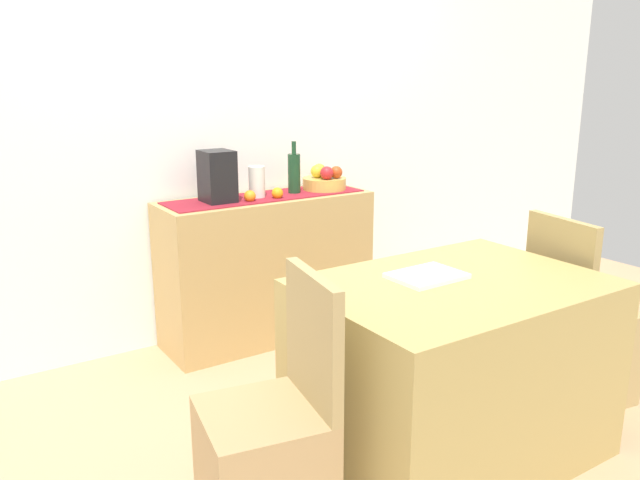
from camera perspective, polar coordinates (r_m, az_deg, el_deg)
The scene contains 19 objects.
ground_plane at distance 3.18m, azimuth 3.17°, elevation -14.18°, with size 6.40×6.40×0.02m, color tan.
room_wall_rear at distance 3.80m, azimuth -7.40°, elevation 11.95°, with size 6.40×0.06×2.70m, color white.
sideboard_console at distance 3.75m, azimuth -4.72°, elevation -2.49°, with size 1.23×0.42×0.84m, color tan.
table_runner at distance 3.64m, azimuth -4.86°, elevation 3.88°, with size 1.15×0.32×0.01m, color maroon.
fruit_bowl at distance 3.84m, azimuth 0.39°, elevation 5.05°, with size 0.26×0.26×0.07m, color gold.
apple_front at distance 3.85m, azimuth 0.70°, elevation 6.08°, with size 0.06×0.06×0.06m, color #AE3F28.
apple_rear at distance 3.83m, azimuth -0.25°, elevation 6.13°, with size 0.08×0.08×0.08m, color gold.
apple_upper at distance 3.77m, azimuth 0.60°, elevation 5.99°, with size 0.08×0.08×0.08m, color red.
apple_center at distance 3.91m, azimuth -0.06°, elevation 6.28°, with size 0.07×0.07×0.07m, color #909F2D.
apple_right at distance 3.81m, azimuth 1.46°, elevation 6.05°, with size 0.07×0.07×0.07m, color #AE3E18.
wine_bottle at distance 3.72m, azimuth -2.32°, elevation 5.98°, with size 0.07×0.07×0.30m.
coffee_maker at distance 3.49m, azimuth -9.13°, elevation 5.58°, with size 0.16×0.18×0.28m, color black.
ceramic_vase at distance 3.60m, azimuth -5.64°, elevation 5.14°, with size 0.09×0.09×0.18m, color silver.
orange_loose_mid at distance 3.50m, azimuth -6.26°, elevation 3.90°, with size 0.06×0.06×0.06m, color orange.
orange_loose_end at distance 3.58m, azimuth -3.81°, elevation 4.18°, with size 0.06×0.06×0.06m, color orange.
dining_table at distance 2.68m, azimuth 11.60°, elevation -11.16°, with size 1.15×0.82×0.74m, color tan.
open_book at distance 2.56m, azimuth 9.51°, elevation -3.15°, with size 0.28×0.21×0.02m, color white.
chair_near_window at distance 2.28m, azimuth -4.60°, elevation -18.87°, with size 0.46×0.46×0.90m.
chair_by_corner at distance 3.32m, azimuth 21.95°, elevation -8.67°, with size 0.46×0.46×0.90m.
Camera 1 is at (-1.67, -2.23, 1.52)m, focal length 35.96 mm.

